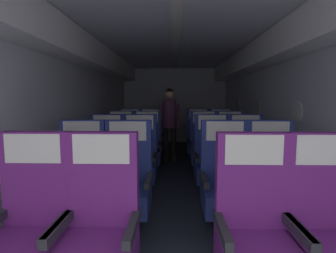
{
  "coord_description": "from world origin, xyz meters",
  "views": [
    {
      "loc": [
        -0.03,
        -0.22,
        1.34
      ],
      "look_at": [
        -0.13,
        4.47,
        0.83
      ],
      "focal_mm": 27.66,
      "sensor_mm": 36.0,
      "label": 1
    }
  ],
  "objects_px": {
    "flight_attendant": "(170,117)",
    "seat_c_left_aisle": "(139,161)",
    "seat_b_right_window": "(225,184)",
    "seat_e_left_aisle": "(151,139)",
    "seat_a_right_window": "(256,234)",
    "seat_e_right_window": "(198,139)",
    "seat_c_right_aisle": "(246,161)",
    "seat_c_right_window": "(212,161)",
    "seat_e_right_aisle": "(221,139)",
    "seat_d_left_aisle": "(147,148)",
    "seat_d_right_aisle": "(230,148)",
    "seat_b_left_window": "(80,184)",
    "seat_a_left_aisle": "(99,232)",
    "seat_e_left_window": "(129,139)",
    "seat_d_left_window": "(120,148)",
    "seat_a_left_window": "(29,231)",
    "seat_b_right_aisle": "(272,184)",
    "seat_d_right_window": "(204,148)",
    "seat_a_right_aisle": "(329,235)",
    "seat_c_left_window": "(106,161)",
    "seat_b_left_aisle": "(127,184)"
  },
  "relations": [
    {
      "from": "seat_d_left_window",
      "to": "seat_e_right_aisle",
      "type": "xyz_separation_m",
      "value": [
        1.94,
        0.96,
        0.0
      ]
    },
    {
      "from": "seat_e_right_window",
      "to": "flight_attendant",
      "type": "xyz_separation_m",
      "value": [
        -0.61,
        -0.08,
        0.48
      ]
    },
    {
      "from": "seat_d_right_aisle",
      "to": "seat_e_right_window",
      "type": "distance_m",
      "value": 1.07
    },
    {
      "from": "seat_a_left_aisle",
      "to": "seat_a_right_window",
      "type": "bearing_deg",
      "value": -0.18
    },
    {
      "from": "seat_b_left_window",
      "to": "seat_a_left_aisle",
      "type": "bearing_deg",
      "value": -63.61
    },
    {
      "from": "seat_a_left_window",
      "to": "seat_d_right_window",
      "type": "bearing_deg",
      "value": 62.74
    },
    {
      "from": "seat_a_left_window",
      "to": "seat_b_right_aisle",
      "type": "relative_size",
      "value": 1.0
    },
    {
      "from": "seat_d_left_window",
      "to": "seat_d_right_window",
      "type": "bearing_deg",
      "value": 0.62
    },
    {
      "from": "seat_b_right_window",
      "to": "seat_e_right_aisle",
      "type": "relative_size",
      "value": 1.0
    },
    {
      "from": "seat_a_right_aisle",
      "to": "seat_c_left_window",
      "type": "bearing_deg",
      "value": 135.16
    },
    {
      "from": "seat_a_right_window",
      "to": "seat_b_left_window",
      "type": "relative_size",
      "value": 1.0
    },
    {
      "from": "seat_a_left_aisle",
      "to": "seat_d_right_aisle",
      "type": "bearing_deg",
      "value": 62.96
    },
    {
      "from": "seat_a_right_aisle",
      "to": "seat_c_left_window",
      "type": "height_order",
      "value": "same"
    },
    {
      "from": "seat_c_right_window",
      "to": "seat_d_left_window",
      "type": "relative_size",
      "value": 1.0
    },
    {
      "from": "flight_attendant",
      "to": "seat_d_right_window",
      "type": "bearing_deg",
      "value": 107.75
    },
    {
      "from": "seat_e_right_window",
      "to": "seat_c_right_aisle",
      "type": "bearing_deg",
      "value": -75.78
    },
    {
      "from": "seat_d_right_aisle",
      "to": "seat_d_left_aisle",
      "type": "bearing_deg",
      "value": -179.38
    },
    {
      "from": "seat_c_left_aisle",
      "to": "seat_c_right_aisle",
      "type": "height_order",
      "value": "same"
    },
    {
      "from": "seat_a_right_window",
      "to": "seat_e_right_window",
      "type": "height_order",
      "value": "same"
    },
    {
      "from": "seat_a_left_aisle",
      "to": "seat_e_left_window",
      "type": "xyz_separation_m",
      "value": [
        -0.46,
        3.84,
        0.0
      ]
    },
    {
      "from": "seat_c_right_window",
      "to": "seat_d_left_aisle",
      "type": "relative_size",
      "value": 1.0
    },
    {
      "from": "seat_d_left_window",
      "to": "seat_e_right_window",
      "type": "xyz_separation_m",
      "value": [
        1.47,
        0.98,
        0.0
      ]
    },
    {
      "from": "seat_c_right_aisle",
      "to": "flight_attendant",
      "type": "relative_size",
      "value": 0.72
    },
    {
      "from": "seat_c_left_window",
      "to": "seat_e_left_aisle",
      "type": "relative_size",
      "value": 1.0
    },
    {
      "from": "seat_e_left_aisle",
      "to": "flight_attendant",
      "type": "height_order",
      "value": "flight_attendant"
    },
    {
      "from": "seat_b_right_aisle",
      "to": "seat_c_left_aisle",
      "type": "distance_m",
      "value": 1.76
    },
    {
      "from": "seat_c_left_window",
      "to": "seat_c_right_window",
      "type": "distance_m",
      "value": 1.48
    },
    {
      "from": "seat_d_left_aisle",
      "to": "seat_d_right_aisle",
      "type": "height_order",
      "value": "same"
    },
    {
      "from": "seat_c_right_window",
      "to": "seat_e_right_aisle",
      "type": "xyz_separation_m",
      "value": [
        0.46,
        1.92,
        0.0
      ]
    },
    {
      "from": "seat_b_left_window",
      "to": "seat_d_right_aisle",
      "type": "height_order",
      "value": "same"
    },
    {
      "from": "seat_a_left_aisle",
      "to": "seat_e_right_aisle",
      "type": "height_order",
      "value": "same"
    },
    {
      "from": "seat_a_left_aisle",
      "to": "seat_e_left_window",
      "type": "height_order",
      "value": "same"
    },
    {
      "from": "seat_a_right_window",
      "to": "seat_b_right_window",
      "type": "height_order",
      "value": "same"
    },
    {
      "from": "seat_e_left_window",
      "to": "seat_e_left_aisle",
      "type": "relative_size",
      "value": 1.0
    },
    {
      "from": "seat_a_left_aisle",
      "to": "seat_c_left_aisle",
      "type": "bearing_deg",
      "value": 89.82
    },
    {
      "from": "seat_d_right_aisle",
      "to": "flight_attendant",
      "type": "bearing_deg",
      "value": 140.77
    },
    {
      "from": "seat_c_left_aisle",
      "to": "seat_e_right_aisle",
      "type": "xyz_separation_m",
      "value": [
        1.48,
        1.91,
        0.0
      ]
    },
    {
      "from": "seat_a_left_window",
      "to": "seat_b_right_aisle",
      "type": "distance_m",
      "value": 2.18
    },
    {
      "from": "seat_b_left_window",
      "to": "seat_e_right_aisle",
      "type": "xyz_separation_m",
      "value": [
        1.96,
        2.89,
        0.0
      ]
    },
    {
      "from": "seat_a_left_aisle",
      "to": "seat_a_right_aisle",
      "type": "bearing_deg",
      "value": 0.06
    },
    {
      "from": "seat_b_right_window",
      "to": "seat_c_left_aisle",
      "type": "xyz_separation_m",
      "value": [
        -1.01,
        0.96,
        0.0
      ]
    },
    {
      "from": "seat_b_right_window",
      "to": "seat_e_right_aisle",
      "type": "xyz_separation_m",
      "value": [
        0.47,
        2.87,
        0.0
      ]
    },
    {
      "from": "seat_a_left_window",
      "to": "seat_b_left_aisle",
      "type": "relative_size",
      "value": 1.0
    },
    {
      "from": "seat_d_right_window",
      "to": "seat_c_left_window",
      "type": "bearing_deg",
      "value": -146.85
    },
    {
      "from": "seat_b_left_window",
      "to": "seat_e_right_window",
      "type": "relative_size",
      "value": 1.0
    },
    {
      "from": "seat_e_right_window",
      "to": "seat_e_left_window",
      "type": "bearing_deg",
      "value": -179.18
    },
    {
      "from": "seat_d_left_aisle",
      "to": "seat_b_left_window",
      "type": "bearing_deg",
      "value": -104.22
    },
    {
      "from": "seat_b_right_window",
      "to": "seat_e_left_aisle",
      "type": "bearing_deg",
      "value": 109.35
    },
    {
      "from": "flight_attendant",
      "to": "seat_c_left_aisle",
      "type": "bearing_deg",
      "value": 60.67
    },
    {
      "from": "seat_e_left_aisle",
      "to": "seat_e_right_window",
      "type": "xyz_separation_m",
      "value": [
        1.0,
        0.01,
        0.0
      ]
    }
  ]
}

